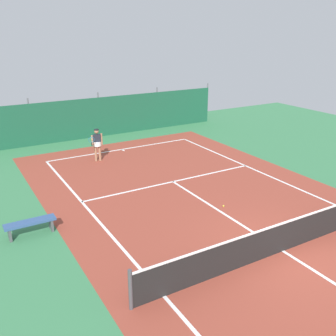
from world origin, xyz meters
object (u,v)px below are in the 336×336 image
tennis_net (284,236)px  tennis_player (97,143)px  tennis_ball_near_player (223,206)px  parked_car (136,111)px  courtside_bench (30,224)px

tennis_net → tennis_player: tennis_player is taller
tennis_player → tennis_ball_near_player: bearing=123.5°
tennis_ball_near_player → parked_car: size_ratio=0.02×
tennis_net → tennis_ball_near_player: bearing=83.9°
tennis_player → parked_car: 8.53m
tennis_net → courtside_bench: tennis_net is taller
courtside_bench → parked_car: bearing=51.8°
tennis_net → tennis_player: bearing=99.6°
tennis_net → tennis_ball_near_player: tennis_net is taller
tennis_player → parked_car: size_ratio=0.39×
tennis_net → courtside_bench: 7.94m
tennis_player → courtside_bench: tennis_player is taller
tennis_player → tennis_ball_near_player: size_ratio=24.85×
parked_car → courtside_bench: 15.96m
tennis_ball_near_player → parked_car: 14.44m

